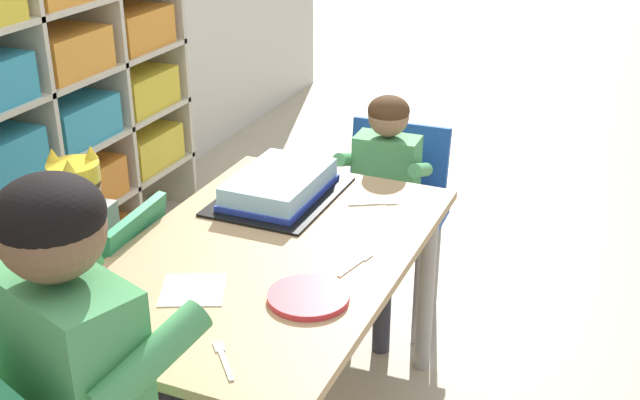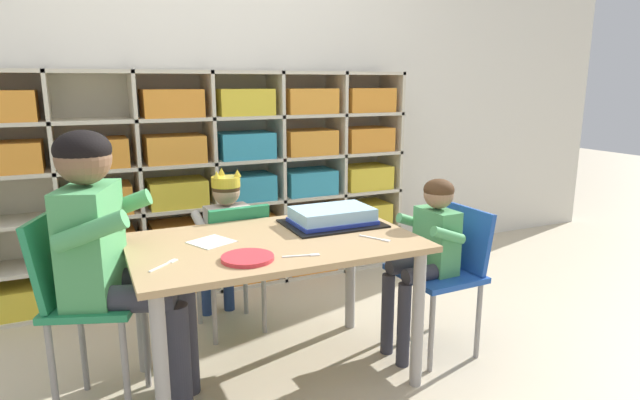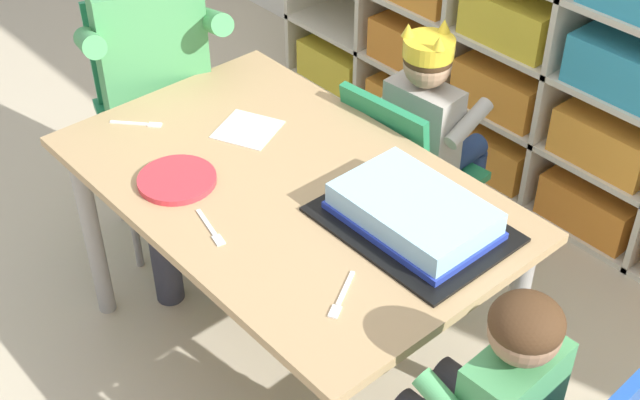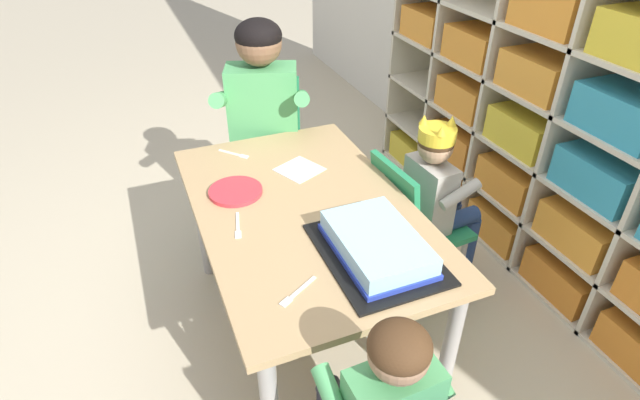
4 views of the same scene
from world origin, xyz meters
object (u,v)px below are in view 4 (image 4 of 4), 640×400
object	(u,v)px
activity_table	(305,226)
fork_at_table_front_edge	(238,227)
birthday_cake_on_tray	(377,246)
fork_near_child_seat	(296,293)
classroom_chair_adult_side	(267,145)
fork_scattered_mid_table	(235,154)
adult_helper_seated	(263,119)
guest_at_table_side	(380,400)
paper_plate_stack	(236,191)
classroom_chair_blue	(411,222)
child_with_crown	(438,189)

from	to	relation	value
activity_table	fork_at_table_front_edge	xyz separation A→B (m)	(0.03, -0.24, 0.08)
birthday_cake_on_tray	fork_near_child_seat	bearing A→B (deg)	-76.69
activity_table	classroom_chair_adult_side	world-z (taller)	classroom_chair_adult_side
birthday_cake_on_tray	fork_scattered_mid_table	xyz separation A→B (m)	(-0.76, -0.24, -0.03)
adult_helper_seated	guest_at_table_side	xyz separation A→B (m)	(1.31, -0.11, -0.15)
fork_near_child_seat	adult_helper_seated	bearing A→B (deg)	48.39
fork_near_child_seat	birthday_cake_on_tray	bearing A→B (deg)	-16.73
activity_table	adult_helper_seated	size ratio (longest dim) A/B	1.05
activity_table	fork_near_child_seat	bearing A→B (deg)	-23.39
classroom_chair_adult_side	guest_at_table_side	distance (m)	1.44
adult_helper_seated	paper_plate_stack	xyz separation A→B (m)	(0.44, -0.23, -0.05)
classroom_chair_blue	guest_at_table_side	distance (m)	0.93
fork_scattered_mid_table	child_with_crown	bearing A→B (deg)	-160.46
adult_helper_seated	fork_near_child_seat	size ratio (longest dim) A/B	8.28
fork_at_table_front_edge	adult_helper_seated	bearing A→B (deg)	-10.40
paper_plate_stack	fork_near_child_seat	size ratio (longest dim) A/B	1.46
paper_plate_stack	classroom_chair_adult_side	bearing A→B (deg)	153.73
classroom_chair_blue	paper_plate_stack	distance (m)	0.72
adult_helper_seated	fork_near_child_seat	bearing A→B (deg)	-82.07
child_with_crown	activity_table	bearing A→B (deg)	91.04
fork_at_table_front_edge	fork_near_child_seat	xyz separation A→B (m)	(0.35, 0.07, 0.00)
guest_at_table_side	fork_near_child_seat	distance (m)	0.35
fork_at_table_front_edge	fork_scattered_mid_table	size ratio (longest dim) A/B	1.21
fork_near_child_seat	activity_table	bearing A→B (deg)	36.57
fork_at_table_front_edge	fork_scattered_mid_table	xyz separation A→B (m)	(-0.48, 0.11, 0.00)
birthday_cake_on_tray	fork_at_table_front_edge	world-z (taller)	birthday_cake_on_tray
paper_plate_stack	fork_scattered_mid_table	world-z (taller)	paper_plate_stack
guest_at_table_side	fork_at_table_front_edge	xyz separation A→B (m)	(-0.67, -0.17, 0.09)
classroom_chair_blue	classroom_chair_adult_side	distance (m)	0.79
fork_scattered_mid_table	classroom_chair_blue	bearing A→B (deg)	-165.36
child_with_crown	guest_at_table_side	world-z (taller)	child_with_crown
birthday_cake_on_tray	fork_scattered_mid_table	world-z (taller)	birthday_cake_on_tray
birthday_cake_on_tray	fork_at_table_front_edge	bearing A→B (deg)	-129.18
activity_table	classroom_chair_adult_side	xyz separation A→B (m)	(-0.73, 0.08, -0.05)
fork_scattered_mid_table	fork_near_child_seat	size ratio (longest dim) A/B	0.88
classroom_chair_adult_side	fork_at_table_front_edge	world-z (taller)	classroom_chair_adult_side
activity_table	adult_helper_seated	bearing A→B (deg)	176.32
fork_near_child_seat	fork_scattered_mid_table	bearing A→B (deg)	57.44
classroom_chair_blue	fork_near_child_seat	bearing A→B (deg)	119.46
fork_at_table_front_edge	fork_near_child_seat	bearing A→B (deg)	-155.17
fork_at_table_front_edge	fork_scattered_mid_table	world-z (taller)	same
classroom_chair_adult_side	birthday_cake_on_tray	size ratio (longest dim) A/B	1.84
child_with_crown	adult_helper_seated	size ratio (longest dim) A/B	0.77
fork_at_table_front_edge	child_with_crown	bearing A→B (deg)	-71.23
birthday_cake_on_tray	adult_helper_seated	bearing A→B (deg)	-175.49
fork_near_child_seat	classroom_chair_adult_side	bearing A→B (deg)	47.55
classroom_chair_adult_side	fork_at_table_front_edge	bearing A→B (deg)	-93.28
activity_table	fork_scattered_mid_table	xyz separation A→B (m)	(-0.45, -0.13, 0.08)
guest_at_table_side	paper_plate_stack	size ratio (longest dim) A/B	4.30
classroom_chair_blue	fork_scattered_mid_table	size ratio (longest dim) A/B	5.91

